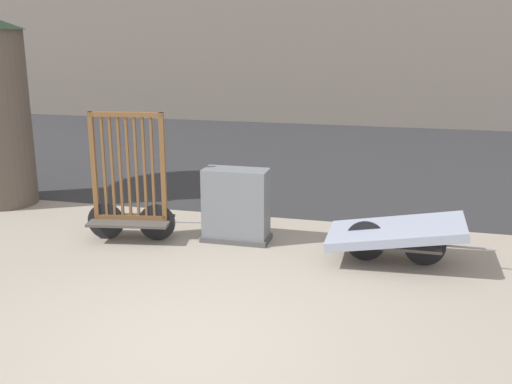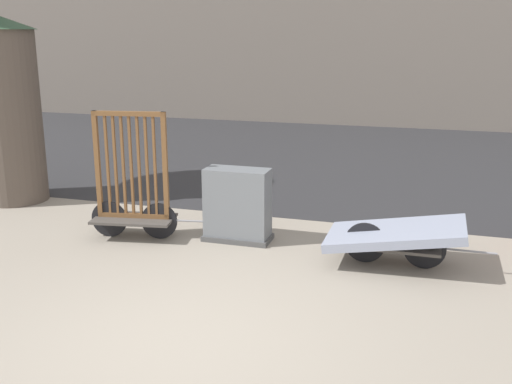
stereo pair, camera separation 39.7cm
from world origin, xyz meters
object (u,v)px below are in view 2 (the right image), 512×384
object	(u,v)px
bike_cart_with_bedframe	(133,195)
bike_cart_with_mattress	(395,235)
advertising_column	(8,110)
utility_cabinet	(238,208)

from	to	relation	value
bike_cart_with_bedframe	bike_cart_with_mattress	bearing A→B (deg)	-9.45
bike_cart_with_bedframe	advertising_column	size ratio (longest dim) A/B	0.58
bike_cart_with_mattress	advertising_column	bearing A→B (deg)	169.55
bike_cart_with_bedframe	bike_cart_with_mattress	xyz separation A→B (m)	(3.95, -0.00, -0.26)
bike_cart_with_bedframe	bike_cart_with_mattress	distance (m)	3.95
bike_cart_with_mattress	utility_cabinet	size ratio (longest dim) A/B	2.00
bike_cart_with_mattress	advertising_column	distance (m)	7.36
bike_cart_with_bedframe	utility_cabinet	xyz separation A→B (m)	(1.57, 0.35, -0.17)
bike_cart_with_bedframe	advertising_column	world-z (taller)	advertising_column
utility_cabinet	advertising_column	world-z (taller)	advertising_column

